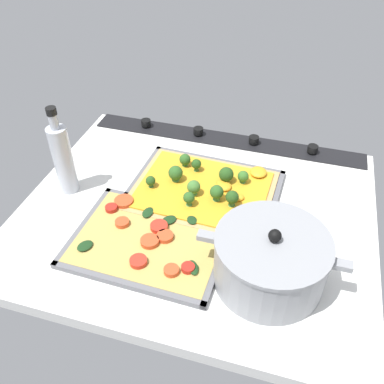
{
  "coord_description": "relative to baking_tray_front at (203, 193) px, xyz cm",
  "views": [
    {
      "loc": [
        -18.91,
        68.2,
        65.68
      ],
      "look_at": [
        1.27,
        -0.83,
        4.44
      ],
      "focal_mm": 39.13,
      "sensor_mm": 36.0,
      "label": 1
    }
  ],
  "objects": [
    {
      "name": "ground_plane",
      "position": [
        0.1,
        5.65,
        -1.86
      ],
      "size": [
        79.87,
        67.51,
        3.0
      ],
      "primitive_type": "cube",
      "color": "silver"
    },
    {
      "name": "cooking_pot",
      "position": [
        -18.52,
        20.73,
        5.1
      ],
      "size": [
        28.26,
        21.48,
        13.25
      ],
      "color": "gray",
      "rests_on": "ground_plane"
    },
    {
      "name": "oil_bottle",
      "position": [
        31.76,
        7.06,
        8.91
      ],
      "size": [
        4.54,
        4.54,
        22.28
      ],
      "color": "#B7BCC6",
      "rests_on": "ground_plane"
    },
    {
      "name": "broccoli_pizza",
      "position": [
        -0.31,
        -0.33,
        1.41
      ],
      "size": [
        33.61,
        26.68,
        5.37
      ],
      "color": "tan",
      "rests_on": "baking_tray_front"
    },
    {
      "name": "veggie_pizza_back",
      "position": [
        6.86,
        18.24,
        0.75
      ],
      "size": [
        30.3,
        23.23,
        1.9
      ],
      "color": "tan",
      "rests_on": "baking_tray_back"
    },
    {
      "name": "stove_control_panel",
      "position": [
        0.1,
        -24.6,
        0.19
      ],
      "size": [
        76.68,
        7.0,
        2.6
      ],
      "color": "black",
      "rests_on": "ground_plane"
    },
    {
      "name": "baking_tray_front",
      "position": [
        0.0,
        0.0,
        0.0
      ],
      "size": [
        36.11,
        29.17,
        1.3
      ],
      "color": "slate",
      "rests_on": "ground_plane"
    },
    {
      "name": "baking_tray_back",
      "position": [
        6.76,
        18.39,
        0.01
      ],
      "size": [
        32.77,
        25.69,
        1.3
      ],
      "color": "slate",
      "rests_on": "ground_plane"
    }
  ]
}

